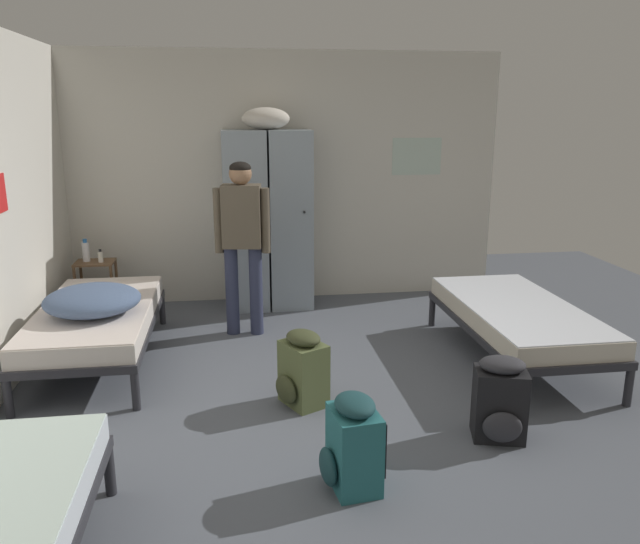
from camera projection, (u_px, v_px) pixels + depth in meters
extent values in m
plane|color=#565B66|center=(326.00, 415.00, 4.29)|extent=(9.09, 9.09, 0.00)
cube|color=beige|center=(286.00, 179.00, 6.70)|extent=(4.67, 0.06, 2.65)
cube|color=#B7CCBC|center=(417.00, 156.00, 6.81)|extent=(0.55, 0.01, 0.40)
cube|color=red|center=(1.00, 193.00, 4.56)|extent=(0.01, 0.20, 0.28)
cube|color=#8C99A3|center=(246.00, 221.00, 6.44)|extent=(0.44, 0.52, 1.85)
cylinder|color=black|center=(258.00, 213.00, 6.16)|extent=(0.02, 0.03, 0.02)
cube|color=#8C99A3|center=(290.00, 220.00, 6.51)|extent=(0.44, 0.52, 1.85)
cylinder|color=black|center=(304.00, 212.00, 6.23)|extent=(0.02, 0.03, 0.02)
ellipsoid|color=beige|center=(266.00, 119.00, 6.21)|extent=(0.48, 0.36, 0.22)
cylinder|color=brown|center=(76.00, 294.00, 6.15)|extent=(0.03, 0.03, 0.55)
cylinder|color=brown|center=(113.00, 293.00, 6.20)|extent=(0.03, 0.03, 0.55)
cylinder|color=brown|center=(82.00, 287.00, 6.41)|extent=(0.03, 0.03, 0.55)
cylinder|color=brown|center=(117.00, 285.00, 6.46)|extent=(0.03, 0.03, 0.55)
cube|color=brown|center=(98.00, 297.00, 6.32)|extent=(0.38, 0.30, 0.02)
cube|color=brown|center=(95.00, 262.00, 6.23)|extent=(0.38, 0.30, 0.02)
cylinder|color=#28282D|center=(514.00, 308.00, 6.15)|extent=(0.06, 0.06, 0.28)
cylinder|color=#28282D|center=(432.00, 312.00, 6.04)|extent=(0.06, 0.06, 0.28)
cylinder|color=#28282D|center=(629.00, 388.00, 4.39)|extent=(0.06, 0.06, 0.28)
cylinder|color=#28282D|center=(516.00, 395.00, 4.27)|extent=(0.06, 0.06, 0.28)
cube|color=#28282D|center=(516.00, 325.00, 5.17)|extent=(0.90, 1.90, 0.06)
cube|color=beige|center=(517.00, 313.00, 5.14)|extent=(0.87, 1.84, 0.14)
cube|color=silver|center=(518.00, 305.00, 5.13)|extent=(0.86, 1.82, 0.01)
cylinder|color=#28282D|center=(8.00, 399.00, 4.22)|extent=(0.06, 0.06, 0.28)
cylinder|color=#28282D|center=(136.00, 391.00, 4.33)|extent=(0.06, 0.06, 0.28)
cylinder|color=#28282D|center=(73.00, 314.00, 5.98)|extent=(0.06, 0.06, 0.28)
cylinder|color=#28282D|center=(162.00, 310.00, 6.09)|extent=(0.06, 0.06, 0.28)
cube|color=#28282D|center=(97.00, 327.00, 5.11)|extent=(0.90, 1.90, 0.06)
cube|color=silver|center=(96.00, 316.00, 5.09)|extent=(0.87, 1.84, 0.14)
cube|color=silver|center=(95.00, 307.00, 5.07)|extent=(0.86, 1.82, 0.01)
cylinder|color=#28282D|center=(109.00, 471.00, 3.37)|extent=(0.06, 0.06, 0.28)
ellipsoid|color=slate|center=(92.00, 300.00, 4.86)|extent=(0.74, 0.71, 0.22)
cylinder|color=#2D334C|center=(256.00, 291.00, 5.76)|extent=(0.12, 0.12, 0.83)
cylinder|color=#2D334C|center=(232.00, 291.00, 5.76)|extent=(0.12, 0.12, 0.83)
cube|color=brown|center=(242.00, 216.00, 5.58)|extent=(0.37, 0.25, 0.57)
cylinder|color=brown|center=(265.00, 221.00, 5.59)|extent=(0.08, 0.08, 0.59)
cylinder|color=brown|center=(218.00, 221.00, 5.60)|extent=(0.08, 0.08, 0.59)
sphere|color=#936B4C|center=(240.00, 174.00, 5.49)|extent=(0.20, 0.20, 0.20)
ellipsoid|color=black|center=(240.00, 168.00, 5.48)|extent=(0.19, 0.19, 0.11)
cylinder|color=white|center=(86.00, 252.00, 6.21)|extent=(0.07, 0.07, 0.19)
cylinder|color=#2666B2|center=(85.00, 241.00, 6.18)|extent=(0.04, 0.04, 0.04)
cylinder|color=white|center=(101.00, 257.00, 6.18)|extent=(0.05, 0.05, 0.11)
cylinder|color=black|center=(100.00, 251.00, 6.17)|extent=(0.03, 0.03, 0.03)
cube|color=black|center=(499.00, 404.00, 3.95)|extent=(0.37, 0.31, 0.46)
ellipsoid|color=#2D2D33|center=(502.00, 427.00, 3.82)|extent=(0.25, 0.14, 0.20)
ellipsoid|color=#2D2D33|center=(502.00, 365.00, 3.88)|extent=(0.33, 0.28, 0.10)
cube|color=black|center=(482.00, 391.00, 4.08)|extent=(0.05, 0.04, 0.32)
cube|color=black|center=(510.00, 392.00, 4.06)|extent=(0.05, 0.04, 0.32)
cube|color=#23666B|center=(354.00, 449.00, 3.42)|extent=(0.28, 0.35, 0.46)
ellipsoid|color=#193D42|center=(328.00, 467.00, 3.40)|extent=(0.11, 0.25, 0.20)
ellipsoid|color=#193D42|center=(355.00, 405.00, 3.35)|extent=(0.25, 0.31, 0.10)
cube|color=black|center=(372.00, 434.00, 3.53)|extent=(0.03, 0.05, 0.32)
cube|color=black|center=(383.00, 450.00, 3.37)|extent=(0.03, 0.05, 0.32)
cube|color=#566038|center=(304.00, 374.00, 4.40)|extent=(0.36, 0.39, 0.46)
ellipsoid|color=#383D23|center=(286.00, 390.00, 4.34)|extent=(0.18, 0.25, 0.20)
ellipsoid|color=#383D23|center=(303.00, 338.00, 4.33)|extent=(0.32, 0.35, 0.10)
cube|color=black|center=(312.00, 362.00, 4.54)|extent=(0.04, 0.06, 0.32)
cube|color=black|center=(326.00, 370.00, 4.40)|extent=(0.04, 0.06, 0.32)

